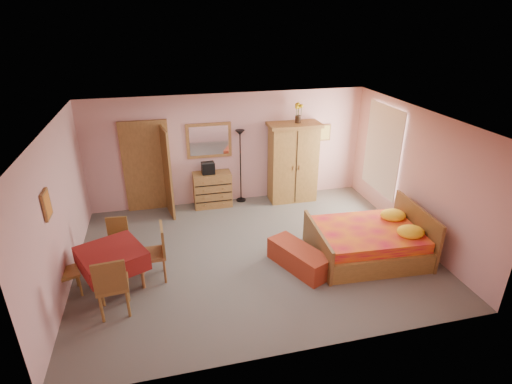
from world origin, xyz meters
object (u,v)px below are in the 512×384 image
object	(u,v)px
stereo	(208,168)
sunflower_vase	(298,113)
chest_of_drawers	(213,189)
chair_south	(112,284)
bench	(299,258)
chair_west	(66,273)
wall_mirror	(209,140)
wardrobe	(293,163)
dining_table	(113,268)
chair_north	(117,242)
chair_east	(152,254)
bed	(367,234)
floor_lamp	(240,167)

from	to	relation	value
stereo	sunflower_vase	world-z (taller)	sunflower_vase
chest_of_drawers	stereo	size ratio (longest dim) A/B	3.00
chair_south	bench	bearing A→B (deg)	2.99
stereo	chair_west	size ratio (longest dim) A/B	0.35
chest_of_drawers	wall_mirror	xyz separation A→B (m)	(0.00, 0.21, 1.14)
wall_mirror	wardrobe	xyz separation A→B (m)	(1.94, -0.31, -0.60)
stereo	dining_table	size ratio (longest dim) A/B	0.31
stereo	chair_north	distance (m)	2.77
wardrobe	stereo	bearing A→B (deg)	178.19
wall_mirror	dining_table	bearing A→B (deg)	-124.61
bench	chair_west	size ratio (longest dim) A/B	1.49
sunflower_vase	chair_east	size ratio (longest dim) A/B	0.46
wall_mirror	sunflower_vase	bearing A→B (deg)	-7.27
chest_of_drawers	bed	world-z (taller)	bed
wardrobe	bed	size ratio (longest dim) A/B	0.94
sunflower_vase	chest_of_drawers	bearing A→B (deg)	178.06
chair_east	dining_table	bearing A→B (deg)	93.65
bed	chair_west	world-z (taller)	bed
stereo	chair_west	xyz separation A→B (m)	(-2.67, -2.71, -0.55)
stereo	sunflower_vase	size ratio (longest dim) A/B	0.63
stereo	chair_east	bearing A→B (deg)	-116.92
stereo	wardrobe	distance (m)	2.02
chair_north	chair_east	bearing A→B (deg)	136.76
stereo	bench	size ratio (longest dim) A/B	0.24
bed	chair_west	distance (m)	5.25
dining_table	chair_west	size ratio (longest dim) A/B	1.15
bed	chair_east	bearing A→B (deg)	-179.61
chest_of_drawers	wall_mirror	bearing A→B (deg)	90.54
wardrobe	dining_table	bearing A→B (deg)	-146.33
chair_east	bench	bearing A→B (deg)	-98.55
chair_north	chair_east	distance (m)	0.92
wall_mirror	bench	world-z (taller)	wall_mirror
wardrobe	chair_north	bearing A→B (deg)	-154.47
floor_lamp	chair_south	size ratio (longest dim) A/B	1.73
floor_lamp	chair_east	size ratio (longest dim) A/B	1.77
wall_mirror	bed	size ratio (longest dim) A/B	0.51
chair_east	chair_north	bearing A→B (deg)	39.83
chest_of_drawers	chair_north	xyz separation A→B (m)	(-2.01, -1.93, 0.00)
dining_table	chair_east	bearing A→B (deg)	5.51
floor_lamp	chair_west	bearing A→B (deg)	-140.62
wall_mirror	bench	distance (m)	3.58
chair_north	dining_table	bearing A→B (deg)	93.51
stereo	wardrobe	bearing A→B (deg)	-2.53
sunflower_vase	chair_east	world-z (taller)	sunflower_vase
bench	wall_mirror	bearing A→B (deg)	109.95
bench	stereo	bearing A→B (deg)	112.69
wall_mirror	chair_west	world-z (taller)	wall_mirror
chair_west	chair_north	bearing A→B (deg)	117.75
wall_mirror	chair_south	distance (m)	4.19
chair_north	bench	bearing A→B (deg)	167.71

